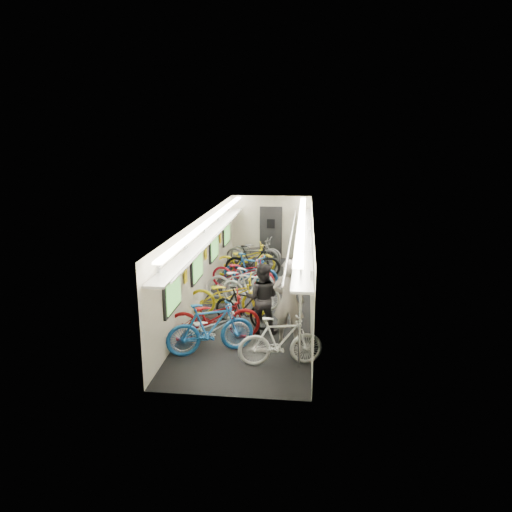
% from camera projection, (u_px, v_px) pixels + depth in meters
% --- Properties ---
extents(train_car_shell, '(10.00, 10.00, 10.00)m').
position_uv_depth(train_car_shell, '(247.00, 238.00, 13.18)').
color(train_car_shell, black).
rests_on(train_car_shell, ground).
extents(bicycle_0, '(1.84, 1.20, 0.91)m').
position_uv_depth(bicycle_0, '(210.00, 330.00, 9.74)').
color(bicycle_0, silver).
rests_on(bicycle_0, ground).
extents(bicycle_1, '(1.94, 1.24, 1.13)m').
position_uv_depth(bicycle_1, '(211.00, 328.00, 9.56)').
color(bicycle_1, '#1C5BA9').
rests_on(bicycle_1, ground).
extents(bicycle_2, '(2.22, 1.26, 1.10)m').
position_uv_depth(bicycle_2, '(214.00, 317.00, 10.22)').
color(bicycle_2, maroon).
rests_on(bicycle_2, ground).
extents(bicycle_3, '(1.67, 1.09, 0.98)m').
position_uv_depth(bicycle_3, '(243.00, 307.00, 11.00)').
color(bicycle_3, black).
rests_on(bicycle_3, ground).
extents(bicycle_4, '(2.11, 0.79, 1.10)m').
position_uv_depth(bicycle_4, '(228.00, 296.00, 11.63)').
color(bicycle_4, gold).
rests_on(bicycle_4, ground).
extents(bicycle_5, '(1.85, 1.13, 1.07)m').
position_uv_depth(bicycle_5, '(251.00, 288.00, 12.26)').
color(bicycle_5, '#BDBDBF').
rests_on(bicycle_5, ground).
extents(bicycle_6, '(2.06, 1.14, 1.03)m').
position_uv_depth(bicycle_6, '(241.00, 279.00, 13.13)').
color(bicycle_6, '#AFAFB4').
rests_on(bicycle_6, ground).
extents(bicycle_7, '(1.90, 1.03, 1.10)m').
position_uv_depth(bicycle_7, '(250.00, 271.00, 13.84)').
color(bicycle_7, navy).
rests_on(bicycle_7, ground).
extents(bicycle_8, '(2.09, 1.07, 1.05)m').
position_uv_depth(bicycle_8, '(243.00, 273.00, 13.75)').
color(bicycle_8, maroon).
rests_on(bicycle_8, ground).
extents(bicycle_9, '(1.86, 0.65, 1.10)m').
position_uv_depth(bicycle_9, '(253.00, 262.00, 14.95)').
color(bicycle_9, black).
rests_on(bicycle_9, ground).
extents(bicycle_10, '(2.17, 1.24, 1.08)m').
position_uv_depth(bicycle_10, '(245.00, 259.00, 15.27)').
color(bicycle_10, yellow).
rests_on(bicycle_10, ground).
extents(bicycle_11, '(1.77, 0.81, 1.02)m').
position_uv_depth(bicycle_11, '(280.00, 341.00, 9.07)').
color(bicycle_11, white).
rests_on(bicycle_11, ground).
extents(bicycle_12, '(1.97, 0.80, 1.02)m').
position_uv_depth(bicycle_12, '(252.00, 253.00, 16.33)').
color(bicycle_12, '#5B5D60').
rests_on(bicycle_12, ground).
extents(bicycle_14, '(2.04, 1.04, 1.02)m').
position_uv_depth(bicycle_14, '(255.00, 251.00, 16.57)').
color(bicycle_14, slate).
rests_on(bicycle_14, ground).
extents(passenger_near, '(0.73, 0.50, 1.92)m').
position_uv_depth(passenger_near, '(289.00, 302.00, 10.01)').
color(passenger_near, gray).
rests_on(passenger_near, ground).
extents(passenger_mid, '(0.85, 0.68, 1.68)m').
position_uv_depth(passenger_mid, '(262.00, 298.00, 10.58)').
color(passenger_mid, black).
rests_on(passenger_mid, ground).
extents(backpack, '(0.27, 0.17, 0.38)m').
position_uv_depth(backpack, '(298.00, 278.00, 10.62)').
color(backpack, '#A82010').
rests_on(backpack, passenger_near).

